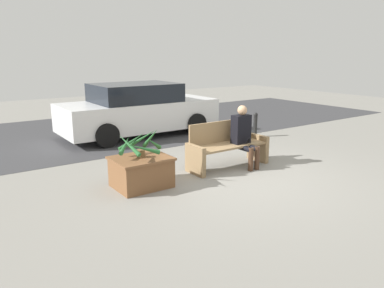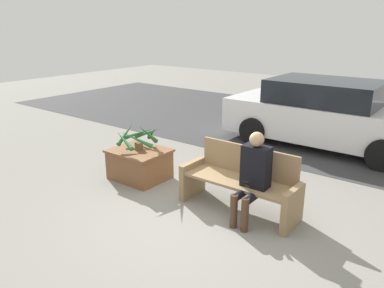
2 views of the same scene
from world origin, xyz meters
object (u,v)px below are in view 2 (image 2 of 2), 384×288
Objects in this scene: planter_box at (140,163)px; potted_plant at (139,136)px; parked_car at (327,114)px; person_seated at (253,173)px; bench at (241,182)px.

planter_box is 1.19× the size of potted_plant.
parked_car reaches higher than potted_plant.
planter_box is at bearing -116.49° from parked_car.
parked_car is (1.94, 3.89, 0.43)m from planter_box.
parked_car is at bearing 95.03° from person_seated.
bench is 1.39× the size of person_seated.
potted_plant reaches higher than bench.
potted_plant reaches higher than planter_box.
planter_box is at bearing -177.84° from bench.
person_seated is 4.02m from parked_car.
parked_car reaches higher than planter_box.
person_seated reaches higher than potted_plant.
bench is 0.43m from person_seated.
bench is 2.04m from potted_plant.
parked_car is at bearing 90.97° from bench.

